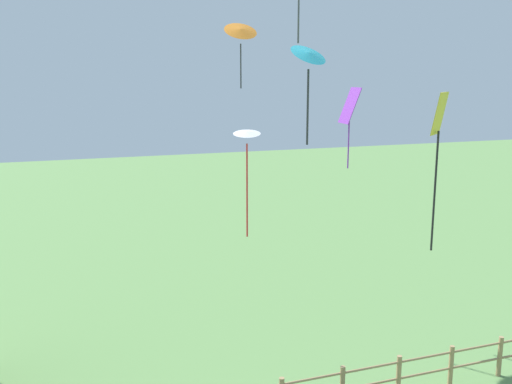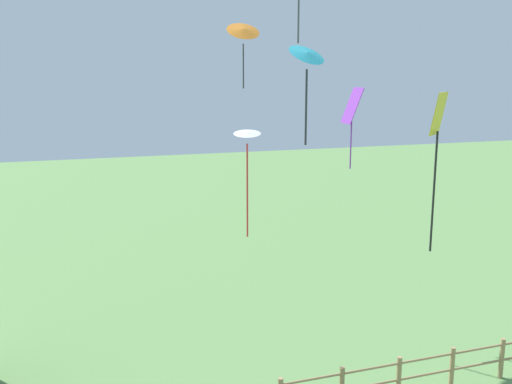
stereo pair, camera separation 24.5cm
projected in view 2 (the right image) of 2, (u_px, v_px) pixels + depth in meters
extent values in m
cylinder|color=#9E7F56|center=(399.00, 378.00, 15.92)|extent=(0.14, 0.14, 1.26)
cylinder|color=#9E7F56|center=(452.00, 368.00, 16.47)|extent=(0.14, 0.14, 1.26)
cylinder|color=#9E7F56|center=(502.00, 358.00, 17.02)|extent=(0.14, 0.14, 1.26)
cube|color=purple|center=(352.00, 106.00, 19.84)|extent=(0.59, 1.01, 1.25)
cylinder|color=purple|center=(351.00, 145.00, 20.11)|extent=(0.05, 0.05, 1.69)
cone|color=white|center=(247.00, 133.00, 15.76)|extent=(0.97, 0.97, 0.21)
cylinder|color=red|center=(247.00, 191.00, 16.09)|extent=(0.05, 0.05, 2.68)
cube|color=yellow|center=(439.00, 114.00, 12.59)|extent=(0.66, 0.58, 0.95)
cylinder|color=black|center=(434.00, 192.00, 12.94)|extent=(0.05, 0.05, 2.78)
cone|color=orange|center=(243.00, 30.00, 20.34)|extent=(1.22, 1.09, 0.71)
cylinder|color=#333338|center=(243.00, 66.00, 20.59)|extent=(0.05, 0.05, 1.58)
cone|color=#2DB2C6|center=(307.00, 54.00, 12.62)|extent=(1.02, 0.95, 0.50)
cylinder|color=#2D2D33|center=(306.00, 107.00, 12.85)|extent=(0.05, 0.05, 1.70)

